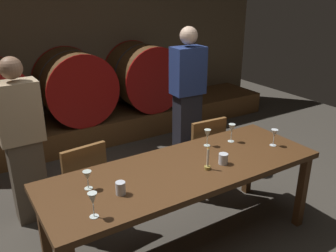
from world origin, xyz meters
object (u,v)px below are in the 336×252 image
Objects in this scene: guest_right at (187,98)px; wine_glass_far_left at (93,200)px; wine_glass_far_right at (274,134)px; cup_right at (223,159)px; wine_glass_center at (207,135)px; wine_barrel_right at (143,76)px; chair_right at (202,152)px; candle_center at (208,163)px; wine_glass_right at (232,129)px; wine_glass_left at (87,176)px; guest_left at (23,142)px; dining_table at (185,175)px; cup_left at (121,188)px; chair_left at (82,183)px; wine_barrel_center at (75,86)px.

wine_glass_far_left is (-1.76, -1.49, 0.01)m from guest_right.
guest_right is 9.79× the size of wine_glass_far_left.
cup_right is (-0.63, -0.03, -0.07)m from wine_glass_far_right.
wine_glass_center is at bearing 20.62° from wine_glass_far_left.
chair_right is at bearing -101.42° from wine_barrel_right.
candle_center is 0.62m from wine_glass_right.
cup_right is at bearing 6.22° from wine_glass_far_left.
candle_center reaches higher than wine_glass_center.
wine_glass_left is 1.57× the size of cup_right.
guest_left is 1.92m from guest_right.
wine_glass_far_right is (0.92, -0.09, 0.19)m from dining_table.
guest_right is at bearing -97.07° from wine_barrel_right.
chair_right reaches higher than cup_left.
wine_barrel_right reaches higher than candle_center.
wine_barrel_right is at bearing -97.96° from chair_right.
wine_barrel_right is at bearing 54.39° from wine_glass_left.
guest_left is at bearing -143.30° from wine_barrel_right.
cup_left is at bearing 32.62° from chair_right.
chair_left is at bearing 140.27° from cup_right.
guest_left reaches higher than chair_right.
chair_right is 4.34× the size of candle_center.
guest_left is 0.92× the size of guest_right.
cup_left reaches higher than dining_table.
wine_glass_far_left and wine_glass_right have the same top height.
chair_left and chair_right have the same top height.
wine_glass_far_left is 1.85× the size of cup_left.
candle_center is (-0.52, -0.74, 0.33)m from chair_right.
candle_center is at bearing -43.87° from dining_table.
wine_glass_center is (0.41, 0.23, 0.18)m from dining_table.
wine_glass_far_left is 0.31m from cup_left.
wine_glass_right is (-0.24, -1.05, 0.01)m from guest_right.
wine_barrel_right is 0.43× the size of dining_table.
guest_right is 8.48× the size of candle_center.
chair_left is 1.70m from guest_right.
wine_glass_center is 1.01× the size of wine_glass_far_right.
guest_left is at bearing 151.04° from wine_glass_right.
wine_barrel_center is 2.49m from wine_glass_center.
wine_glass_far_left reaches higher than cup_left.
wine_glass_far_left is (-0.85, -2.93, 0.05)m from wine_barrel_center.
wine_glass_left is at bearing 168.64° from cup_right.
wine_glass_left is at bearing -106.36° from wine_barrel_center.
chair_right is at bearing 29.16° from cup_left.
cup_right is (0.32, -2.80, -0.03)m from wine_barrel_center.
wine_glass_right is (1.44, 0.09, 0.02)m from wine_glass_left.
wine_glass_far_right is at bearing -5.36° from dining_table.
chair_left is 1.31m from chair_right.
candle_center reaches higher than cup_left.
wine_glass_left is 1.20m from wine_glass_center.
wine_barrel_right is 3.18m from wine_glass_left.
wine_glass_far_left is at bearing 42.50° from guest_right.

